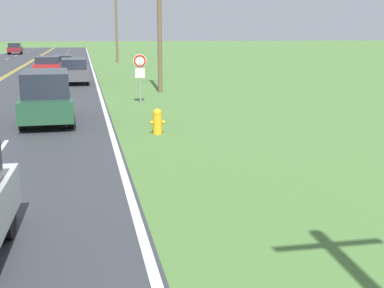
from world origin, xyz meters
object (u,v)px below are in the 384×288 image
Objects in this scene: car_red_hatchback_receding at (48,65)px; car_maroon_suv_horizon at (15,48)px; car_dark_grey_van_mid_far at (74,70)px; traffic_sign at (140,67)px; car_dark_blue_hatchback_distant at (64,62)px; fire_hydrant at (157,121)px; car_dark_green_van_mid_near at (46,96)px.

car_maroon_suv_horizon is (-7.26, 42.31, 0.11)m from car_red_hatchback_receding.
traffic_sign is at bearing 14.94° from car_dark_grey_van_mid_far.
car_maroon_suv_horizon is at bearing -165.59° from car_dark_blue_hatchback_distant.
car_dark_grey_van_mid_far is (-2.84, 18.43, 0.41)m from fire_hydrant.
fire_hydrant is 0.20× the size of car_maroon_suv_horizon.
car_red_hatchback_receding is (-1.20, 21.98, -0.18)m from car_dark_green_van_mid_near.
car_dark_grey_van_mid_far is at bearing 174.91° from car_dark_green_van_mid_near.
traffic_sign is 0.49× the size of car_dark_grey_van_mid_far.
car_dark_green_van_mid_near is (-3.62, 3.06, 0.54)m from fire_hydrant.
fire_hydrant is 30.97m from car_dark_blue_hatchback_distant.
car_dark_green_van_mid_near is 1.22× the size of car_dark_blue_hatchback_distant.
car_dark_green_van_mid_near is at bearing 4.70° from car_red_hatchback_receding.
car_maroon_suv_horizon is at bearing 101.69° from traffic_sign.
car_maroon_suv_horizon is at bearing 100.18° from fire_hydrant.
car_dark_blue_hatchback_distant is at bearing -176.17° from car_dark_grey_van_mid_far.
car_red_hatchback_receding is (-5.09, 17.39, -0.90)m from traffic_sign.
traffic_sign is 6.06m from car_dark_green_van_mid_near.
traffic_sign is at bearing 17.88° from car_red_hatchback_receding.
car_dark_grey_van_mid_far is at bearing 106.05° from traffic_sign.
car_maroon_suv_horizon is at bearing -174.68° from car_dark_green_van_mid_near.
car_maroon_suv_horizon is (-12.35, 59.70, -0.79)m from traffic_sign.
car_dark_blue_hatchback_distant is (-1.06, 12.28, -0.12)m from car_dark_grey_van_mid_far.
fire_hydrant is 7.75m from traffic_sign.
car_dark_green_van_mid_near is at bearing -4.02° from car_dark_grey_van_mid_far.
car_dark_grey_van_mid_far is at bearing 98.76° from fire_hydrant.
car_dark_blue_hatchback_distant is (-0.28, 27.66, -0.25)m from car_dark_green_van_mid_near.
traffic_sign is (0.26, 7.65, 1.26)m from fire_hydrant.
car_maroon_suv_horizon is (-12.09, 67.34, 0.47)m from fire_hydrant.
car_red_hatchback_receding is 0.94× the size of car_maroon_suv_horizon.
traffic_sign reaches higher than car_dark_blue_hatchback_distant.
car_dark_green_van_mid_near is at bearing -130.25° from traffic_sign.
car_maroon_suv_horizon is (-8.18, 36.63, 0.18)m from car_dark_blue_hatchback_distant.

